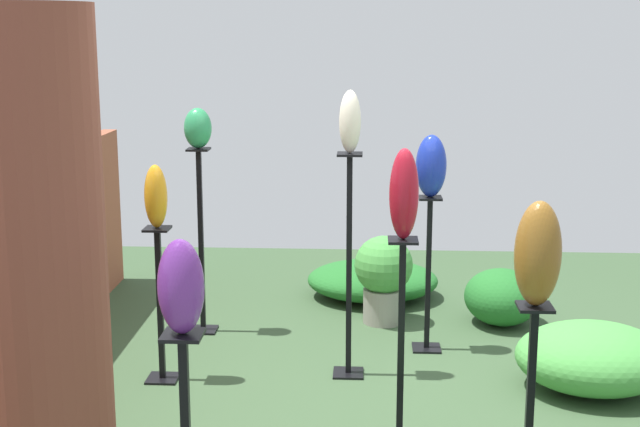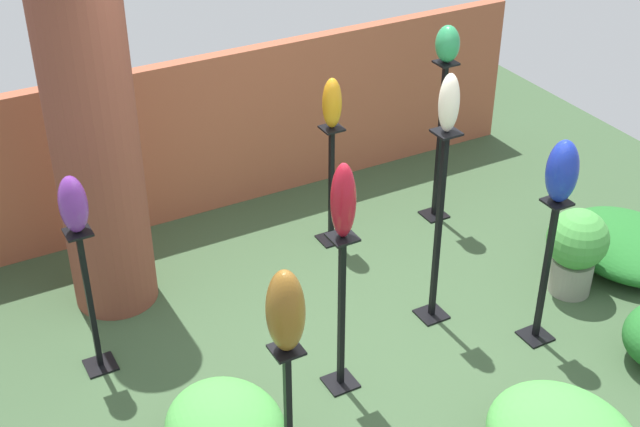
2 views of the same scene
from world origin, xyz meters
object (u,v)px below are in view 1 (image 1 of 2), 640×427
pedestal_bronze (529,417)px  art_vase_cobalt (431,166)px  art_vase_ivory (350,122)px  pedestal_ivory (349,275)px  pedestal_amber (160,312)px  brick_pillar (38,281)px  art_vase_violet (181,287)px  pedestal_cobalt (428,281)px  pedestal_ruby (401,350)px  art_vase_amber (156,196)px  art_vase_bronze (538,254)px  pedestal_jade (201,248)px  art_vase_jade (198,128)px  art_vase_ruby (404,194)px  potted_plant_back_center (383,274)px

pedestal_bronze → art_vase_cobalt: 2.29m
art_vase_ivory → pedestal_ivory: bearing=180.0°
pedestal_amber → pedestal_ivory: (0.15, -1.21, 0.22)m
brick_pillar → art_vase_violet: bearing=-116.0°
pedestal_cobalt → art_vase_cobalt: 0.82m
art_vase_cobalt → pedestal_bronze: bearing=-170.7°
pedestal_ruby → art_vase_amber: bearing=62.9°
art_vase_bronze → art_vase_amber: bearing=55.5°
pedestal_ivory → pedestal_jade: size_ratio=1.06×
pedestal_bronze → pedestal_jade: 3.12m
pedestal_cobalt → art_vase_jade: bearing=79.8°
pedestal_cobalt → art_vase_amber: 2.00m
art_vase_bronze → pedestal_ruby: bearing=41.2°
pedestal_cobalt → art_vase_ruby: 1.70m
pedestal_bronze → pedestal_ruby: size_ratio=0.87×
brick_pillar → art_vase_violet: (-0.34, -0.70, 0.09)m
pedestal_jade → art_vase_jade: art_vase_jade is taller
pedestal_ivory → art_vase_ruby: size_ratio=3.03×
brick_pillar → pedestal_ruby: 2.00m
brick_pillar → art_vase_violet: 0.78m
pedestal_bronze → pedestal_amber: pedestal_amber is taller
pedestal_bronze → art_vase_ivory: 2.19m
art_vase_cobalt → pedestal_cobalt: bearing=0.0°
pedestal_amber → pedestal_jade: (0.95, -0.09, 0.18)m
pedestal_ivory → potted_plant_back_center: pedestal_ivory is taller
art_vase_cobalt → art_vase_jade: size_ratio=1.47×
art_vase_bronze → potted_plant_back_center: 2.88m
art_vase_violet → art_vase_amber: art_vase_violet is taller
art_vase_bronze → art_vase_ruby: (0.67, 0.58, 0.14)m
pedestal_ivory → art_vase_cobalt: bearing=-47.6°
art_vase_amber → art_vase_ivory: 1.30m
brick_pillar → pedestal_ruby: size_ratio=2.05×
brick_pillar → art_vase_jade: (2.71, -0.19, 0.36)m
pedestal_bronze → art_vase_amber: 2.65m
art_vase_jade → pedestal_ivory: bearing=-125.6°
art_vase_ruby → art_vase_jade: (1.73, 1.42, 0.14)m
art_vase_jade → art_vase_violet: bearing=-170.6°
art_vase_ruby → art_vase_jade: 2.24m
pedestal_bronze → art_vase_violet: bearing=113.8°
art_vase_ivory → pedestal_cobalt: bearing=-47.6°
pedestal_ivory → art_vase_jade: (0.80, 1.11, 0.85)m
pedestal_ivory → art_vase_violet: pedestal_ivory is taller
pedestal_cobalt → pedestal_ivory: size_ratio=0.75×
art_vase_amber → pedestal_ivory: bearing=-82.7°
pedestal_cobalt → art_vase_ruby: size_ratio=2.27×
art_vase_cobalt → potted_plant_back_center: (0.58, 0.30, -0.93)m
pedestal_jade → art_vase_jade: bearing=0.0°
brick_pillar → pedestal_ivory: 2.37m
art_vase_ruby → art_vase_cobalt: bearing=-9.6°
art_vase_violet → art_vase_amber: 2.18m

